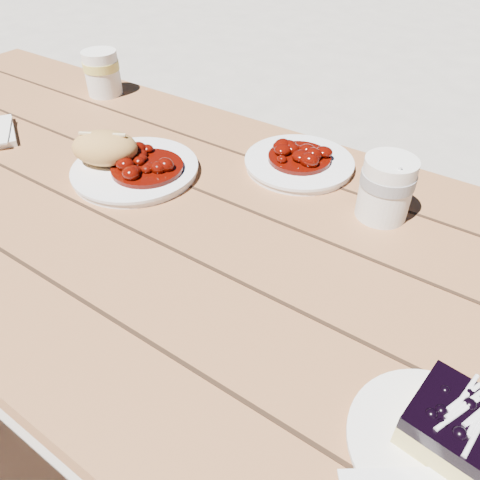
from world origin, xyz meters
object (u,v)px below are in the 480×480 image
Objects in this scene: dessert_plate at (435,446)px; coffee_cup at (386,189)px; bread_roll at (105,148)px; second_cup at (102,73)px; picnic_table at (170,271)px; main_plate at (135,170)px; blueberry_cake at (457,426)px; second_plate at (299,163)px.

dessert_plate is 1.64× the size of coffee_cup.
coffee_cup reaches higher than bread_roll.
second_cup is at bearing 155.06° from dessert_plate.
picnic_table is 17.98× the size of second_cup.
picnic_table is 0.21m from main_plate.
second_cup is (-0.30, 0.27, 0.01)m from bread_roll.
coffee_cup is at bearing 128.17° from blueberry_cake.
bread_roll is at bearing 172.04° from blueberry_cake.
coffee_cup reaches higher than picnic_table.
second_cup is at bearing 162.59° from blueberry_cake.
blueberry_cake is at bearing -45.05° from second_plate.
main_plate is 0.07m from bread_roll.
bread_roll is at bearing 164.11° from dessert_plate.
dessert_plate is 0.43m from coffee_cup.
blueberry_cake is (0.73, -0.19, -0.01)m from bread_roll.
main_plate is 1.35× the size of dessert_plate.
second_plate is at bearing -3.68° from second_cup.
main_plate is 0.70m from dessert_plate.
coffee_cup and second_cup have the same top height.
picnic_table is at bearing -148.98° from coffee_cup.
second_plate is at bearing 133.25° from dessert_plate.
bread_roll is at bearing -161.88° from coffee_cup.
coffee_cup is at bearing 119.34° from dessert_plate.
coffee_cup is at bearing -7.18° from second_cup.
picnic_table is 0.60m from dessert_plate.
main_plate is 1.87× the size of bread_roll.
second_cup reaches higher than main_plate.
picnic_table is at bearing -24.71° from main_plate.
main_plate is 2.21× the size of coffee_cup.
main_plate is 0.71m from blueberry_cake.
main_plate is 1.13× the size of second_plate.
picnic_table is 9.25× the size of second_plate.
coffee_cup is 1.00× the size of second_cup.
dessert_plate is at bearing -15.89° from bread_roll.
bread_roll is at bearing -41.94° from second_cup.
main_plate is at bearing -162.11° from coffee_cup.
blueberry_cake is at bearing -15.59° from picnic_table.
main_plate is (-0.12, 0.06, 0.17)m from picnic_table.
second_plate is (0.14, 0.27, 0.17)m from picnic_table.
bread_roll is 0.40m from second_cup.
bread_roll is 0.54m from coffee_cup.
dessert_plate is at bearing -60.66° from coffee_cup.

